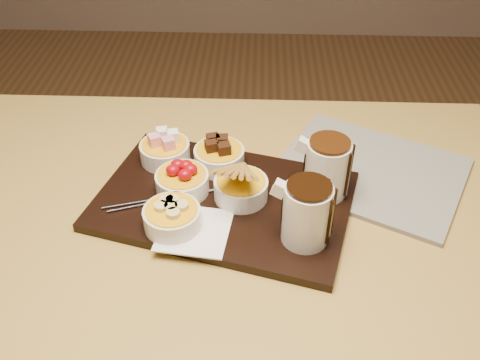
{
  "coord_description": "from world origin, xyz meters",
  "views": [
    {
      "loc": [
        0.07,
        -0.74,
        1.42
      ],
      "look_at": [
        0.04,
        0.01,
        0.81
      ],
      "focal_mm": 40.0,
      "sensor_mm": 36.0,
      "label": 1
    }
  ],
  "objects_px": {
    "bowl_strawberries": "(182,183)",
    "pitcher_dark_chocolate": "(307,214)",
    "dining_table": "(221,246)",
    "serving_board": "(224,201)",
    "newspaper": "(370,171)",
    "pitcher_milk_chocolate": "(327,169)"
  },
  "relations": [
    {
      "from": "pitcher_milk_chocolate",
      "to": "pitcher_dark_chocolate",
      "type": "bearing_deg",
      "value": -94.4
    },
    {
      "from": "dining_table",
      "to": "newspaper",
      "type": "xyz_separation_m",
      "value": [
        0.3,
        0.12,
        0.1
      ]
    },
    {
      "from": "dining_table",
      "to": "pitcher_dark_chocolate",
      "type": "height_order",
      "value": "pitcher_dark_chocolate"
    },
    {
      "from": "dining_table",
      "to": "serving_board",
      "type": "xyz_separation_m",
      "value": [
        0.01,
        0.01,
        0.11
      ]
    },
    {
      "from": "dining_table",
      "to": "bowl_strawberries",
      "type": "height_order",
      "value": "bowl_strawberries"
    },
    {
      "from": "bowl_strawberries",
      "to": "pitcher_dark_chocolate",
      "type": "xyz_separation_m",
      "value": [
        0.22,
        -0.12,
        0.04
      ]
    },
    {
      "from": "dining_table",
      "to": "serving_board",
      "type": "distance_m",
      "value": 0.11
    },
    {
      "from": "serving_board",
      "to": "bowl_strawberries",
      "type": "distance_m",
      "value": 0.08
    },
    {
      "from": "dining_table",
      "to": "pitcher_dark_chocolate",
      "type": "bearing_deg",
      "value": -30.44
    },
    {
      "from": "bowl_strawberries",
      "to": "pitcher_dark_chocolate",
      "type": "height_order",
      "value": "pitcher_dark_chocolate"
    },
    {
      "from": "serving_board",
      "to": "bowl_strawberries",
      "type": "height_order",
      "value": "bowl_strawberries"
    },
    {
      "from": "pitcher_milk_chocolate",
      "to": "newspaper",
      "type": "height_order",
      "value": "pitcher_milk_chocolate"
    },
    {
      "from": "dining_table",
      "to": "pitcher_milk_chocolate",
      "type": "distance_m",
      "value": 0.26
    },
    {
      "from": "serving_board",
      "to": "dining_table",
      "type": "bearing_deg",
      "value": -103.6
    },
    {
      "from": "serving_board",
      "to": "newspaper",
      "type": "distance_m",
      "value": 0.31
    },
    {
      "from": "serving_board",
      "to": "pitcher_milk_chocolate",
      "type": "distance_m",
      "value": 0.2
    },
    {
      "from": "pitcher_dark_chocolate",
      "to": "pitcher_milk_chocolate",
      "type": "xyz_separation_m",
      "value": [
        0.04,
        0.12,
        0.0
      ]
    },
    {
      "from": "bowl_strawberries",
      "to": "newspaper",
      "type": "relative_size",
      "value": 0.28
    },
    {
      "from": "pitcher_milk_chocolate",
      "to": "serving_board",
      "type": "bearing_deg",
      "value": -158.2
    },
    {
      "from": "pitcher_milk_chocolate",
      "to": "newspaper",
      "type": "distance_m",
      "value": 0.15
    },
    {
      "from": "newspaper",
      "to": "bowl_strawberries",
      "type": "bearing_deg",
      "value": -139.25
    },
    {
      "from": "dining_table",
      "to": "bowl_strawberries",
      "type": "xyz_separation_m",
      "value": [
        -0.07,
        0.03,
        0.14
      ]
    }
  ]
}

